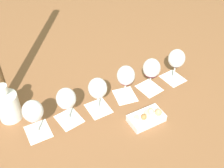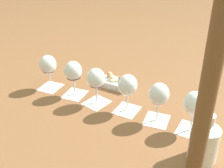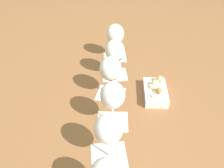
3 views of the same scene
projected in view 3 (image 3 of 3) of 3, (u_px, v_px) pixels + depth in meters
ground_plane at (112, 107)px, 0.89m from camera, size 8.00×8.00×0.00m
tasting_card_1 at (109, 155)px, 0.73m from camera, size 0.12×0.13×0.00m
tasting_card_2 at (113, 121)px, 0.84m from camera, size 0.13×0.14×0.00m
tasting_card_3 at (111, 94)px, 0.95m from camera, size 0.14×0.14×0.00m
tasting_card_4 at (115, 75)px, 1.05m from camera, size 0.12×0.13×0.00m
tasting_card_5 at (115, 57)px, 1.17m from camera, size 0.12×0.13×0.00m
wine_glass_1 at (109, 131)px, 0.65m from camera, size 0.08×0.08×0.17m
wine_glass_2 at (113, 97)px, 0.76m from camera, size 0.08×0.08×0.17m
wine_glass_3 at (110, 70)px, 0.88m from camera, size 0.08×0.08×0.17m
wine_glass_4 at (115, 52)px, 0.98m from camera, size 0.08×0.08×0.17m
wine_glass_5 at (115, 36)px, 1.09m from camera, size 0.08×0.08×0.17m
snack_dish at (156, 91)px, 0.93m from camera, size 0.17×0.14×0.06m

